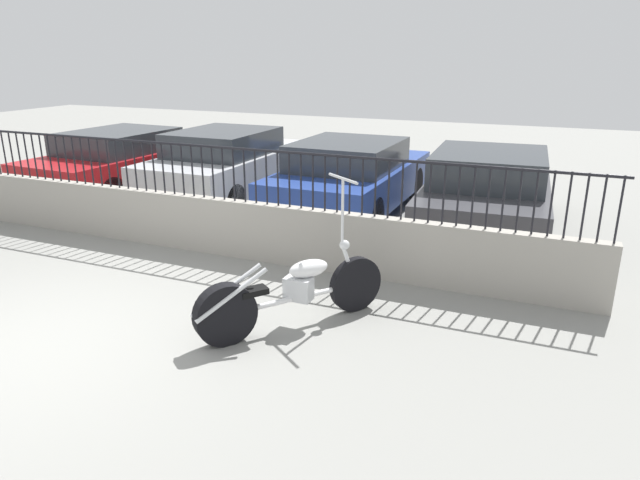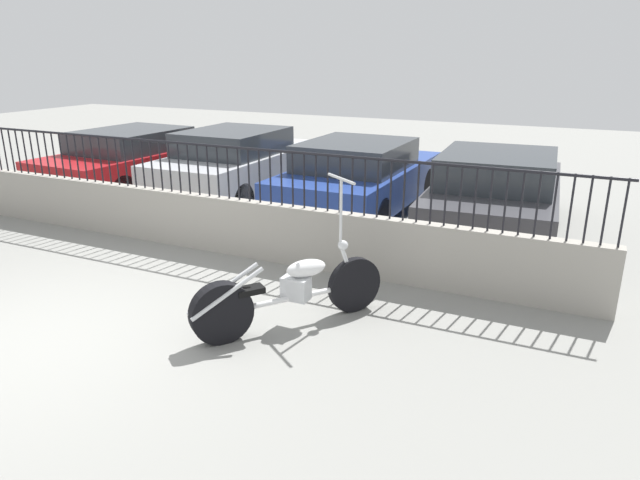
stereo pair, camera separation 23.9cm
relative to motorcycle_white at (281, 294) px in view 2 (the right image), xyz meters
The scene contains 8 objects.
ground_plane 2.49m from the motorcycle_white, 148.13° to the right, with size 40.00×40.00×0.00m, color gray.
low_wall 2.70m from the motorcycle_white, 140.63° to the left, with size 10.44×0.18×0.80m.
fence_railing 2.85m from the motorcycle_white, 140.63° to the left, with size 10.44×0.04×0.73m.
motorcycle_white is the anchor object (origin of this frame).
car_red 6.93m from the motorcycle_white, 143.55° to the left, with size 1.97×4.28×1.27m.
car_silver 5.47m from the motorcycle_white, 127.38° to the left, with size 1.71×3.92×1.36m.
car_blue 4.55m from the motorcycle_white, 101.65° to the left, with size 1.86×4.00×1.29m.
car_dark_grey 4.54m from the motorcycle_white, 71.70° to the left, with size 2.03×4.17×1.29m.
Camera 2 is at (4.73, -3.36, 2.73)m, focal length 32.00 mm.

